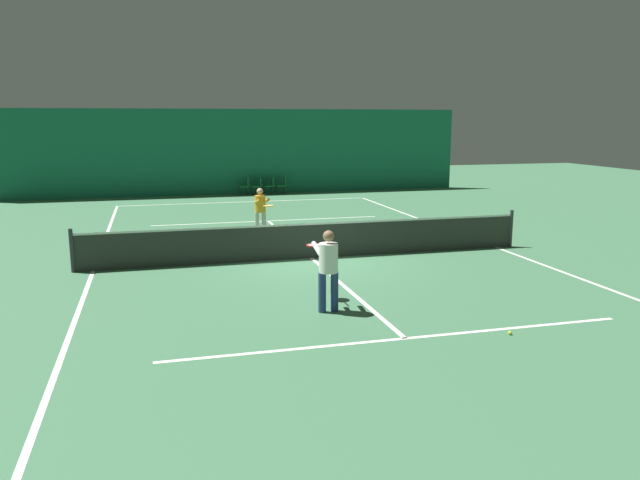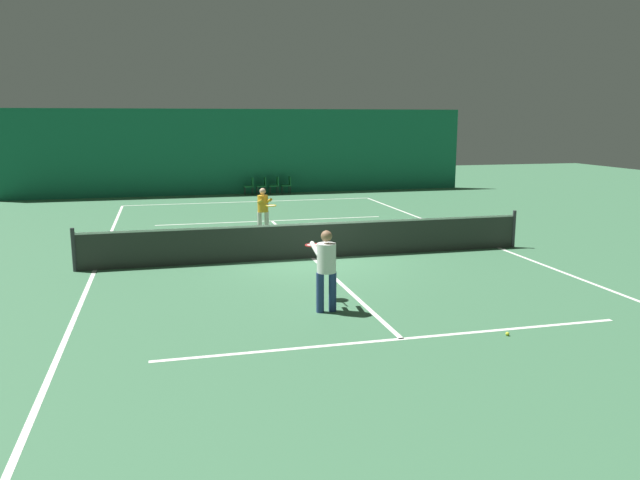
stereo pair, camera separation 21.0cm
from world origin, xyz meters
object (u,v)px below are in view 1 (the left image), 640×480
object	(u,v)px
player_far	(261,208)
courtside_chair_1	(258,185)
tennis_ball	(510,333)
courtside_chair_2	(270,184)
player_near	(328,264)
courtside_chair_3	(282,184)
tennis_net	(312,239)
courtside_chair_0	(245,185)

from	to	relation	value
player_far	courtside_chair_1	world-z (taller)	player_far
tennis_ball	courtside_chair_2	bearing A→B (deg)	90.63
player_near	courtside_chair_3	world-z (taller)	player_near
tennis_net	player_far	distance (m)	3.83
courtside_chair_3	tennis_ball	distance (m)	21.18
courtside_chair_0	courtside_chair_1	size ratio (longest dim) A/B	1.00
tennis_net	tennis_ball	bearing A→B (deg)	-74.85
player_near	courtside_chair_0	world-z (taller)	player_near
courtside_chair_1	tennis_ball	world-z (taller)	courtside_chair_1
player_far	courtside_chair_0	world-z (taller)	player_far
courtside_chair_0	courtside_chair_1	world-z (taller)	same
player_far	courtside_chair_1	bearing A→B (deg)	164.79
player_far	courtside_chair_2	xyz separation A→B (m)	(2.29, 10.73, -0.39)
player_near	courtside_chair_1	size ratio (longest dim) A/B	1.89
courtside_chair_1	courtside_chair_2	bearing A→B (deg)	90.00
player_far	tennis_ball	world-z (taller)	player_far
courtside_chair_1	courtside_chair_3	xyz separation A→B (m)	(1.24, 0.00, 0.00)
courtside_chair_3	tennis_ball	xyz separation A→B (m)	(-0.38, -21.17, -0.45)
player_near	courtside_chair_3	bearing A→B (deg)	-10.79
player_near	player_far	bearing A→B (deg)	-2.61
courtside_chair_0	courtside_chair_3	world-z (taller)	same
player_near	courtside_chair_1	xyz separation A→B (m)	(1.81, 19.04, -0.44)
tennis_net	tennis_ball	world-z (taller)	tennis_net
player_far	courtside_chair_2	bearing A→B (deg)	161.60
player_near	player_far	xyz separation A→B (m)	(0.13, 8.32, -0.05)
courtside_chair_0	player_near	bearing A→B (deg)	-3.57
courtside_chair_0	courtside_chair_3	bearing A→B (deg)	90.00
courtside_chair_1	tennis_ball	size ratio (longest dim) A/B	12.73
tennis_ball	courtside_chair_0	bearing A→B (deg)	93.97
player_near	courtside_chair_1	world-z (taller)	player_near
player_far	tennis_ball	size ratio (longest dim) A/B	22.60
courtside_chair_1	courtside_chair_3	bearing A→B (deg)	90.00
courtside_chair_1	courtside_chair_2	size ratio (longest dim) A/B	1.00
player_far	courtside_chair_2	size ratio (longest dim) A/B	1.78
tennis_net	player_far	bearing A→B (deg)	100.82
player_near	courtside_chair_0	size ratio (longest dim) A/B	1.89
courtside_chair_2	courtside_chair_3	xyz separation A→B (m)	(0.62, 0.00, 0.00)
courtside_chair_2	tennis_ball	bearing A→B (deg)	0.63
courtside_chair_3	courtside_chair_0	bearing A→B (deg)	-90.00
courtside_chair_2	courtside_chair_3	world-z (taller)	same
tennis_net	player_near	size ratio (longest dim) A/B	7.56
courtside_chair_0	tennis_net	bearing A→B (deg)	-1.36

